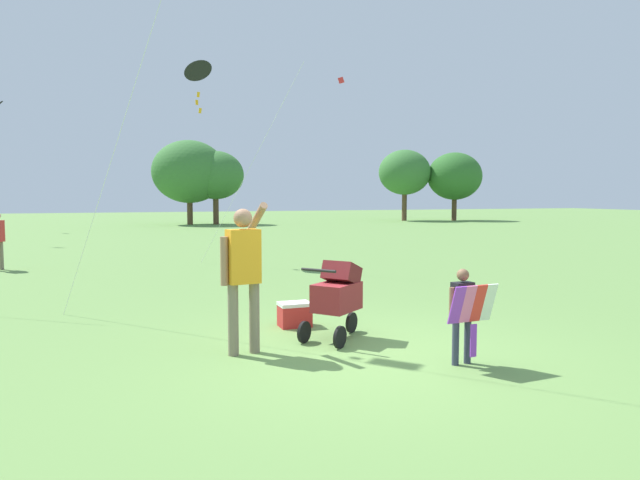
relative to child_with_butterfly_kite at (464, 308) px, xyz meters
name	(u,v)px	position (x,y,z in m)	size (l,w,h in m)	color
ground_plane	(365,355)	(-0.86, 0.72, -0.64)	(120.00, 120.00, 0.00)	#668E47
treeline_distant	(210,172)	(2.31, 31.98, 2.74)	(46.42, 4.64, 5.37)	brown
child_with_butterfly_kite	(464,308)	(0.00, 0.00, 0.00)	(0.57, 0.36, 1.07)	#33384C
person_adult_flyer	(243,267)	(-2.19, 1.26, 0.40)	(0.57, 0.57, 1.80)	#7F705B
stroller	(337,293)	(-0.89, 1.55, -0.03)	(1.03, 0.92, 1.03)	black
kite_orange_delta	(199,72)	(-1.34, 10.70, 4.57)	(2.59, 3.32, 5.51)	black
cooler_box	(295,314)	(-1.21, 2.42, -0.46)	(0.45, 0.33, 0.35)	red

